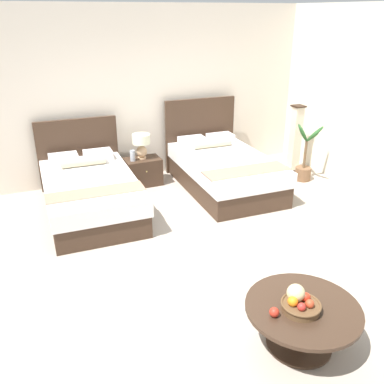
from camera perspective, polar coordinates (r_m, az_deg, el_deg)
The scene contains 12 objects.
ground_plane at distance 5.26m, azimuth 1.93°, elevation -7.81°, with size 9.89×9.29×0.02m, color #AA9C8D.
wall_back at distance 7.28m, azimuth -7.80°, elevation 13.03°, with size 9.89×0.12×2.84m, color beige.
bed_near_window at distance 6.26m, azimuth -13.75°, elevation 0.08°, with size 1.34×2.22×1.15m.
bed_near_corner at distance 6.91m, azimuth 4.25°, elevation 3.12°, with size 1.37×2.21×1.31m.
nightstand at distance 7.10m, azimuth -6.69°, elevation 2.79°, with size 0.59×0.41×0.46m.
table_lamp at distance 6.96m, azimuth -6.93°, elevation 6.64°, with size 0.29×0.29×0.41m.
vase at distance 6.91m, azimuth -8.12°, elevation 4.94°, with size 0.08×0.08×0.18m.
coffee_table at distance 3.86m, azimuth 14.78°, elevation -16.14°, with size 0.99×0.99×0.42m.
fruit_bowl at distance 3.71m, azimuth 14.44°, elevation -14.39°, with size 0.34×0.34×0.21m.
loose_apple at distance 3.61m, azimuth 11.16°, elevation -15.79°, with size 0.08×0.08×0.08m.
floor_lamp_corner at distance 7.79m, azimuth 13.90°, elevation 7.04°, with size 0.20×0.20×1.21m.
potted_palm at distance 7.47m, azimuth 15.07°, elevation 3.69°, with size 0.51×0.64×0.98m.
Camera 1 is at (-1.95, -4.04, 2.73)m, focal length 39.08 mm.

